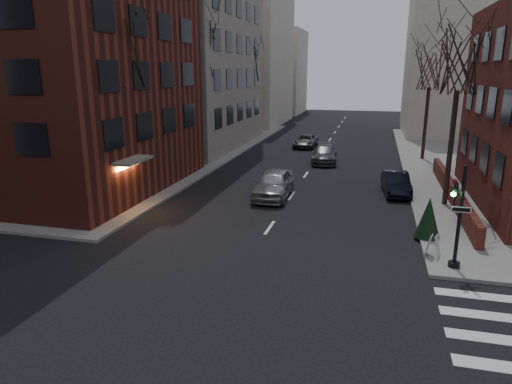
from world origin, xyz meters
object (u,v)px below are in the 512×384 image
(tree_left_a, at_px, (118,51))
(car_lane_gray, at_px, (324,154))
(traffic_signal, at_px, (457,224))
(evergreen_shrub, at_px, (428,217))
(tree_left_c, at_px, (248,64))
(tree_right_a, at_px, (460,59))
(tree_right_b, at_px, (431,68))
(car_lane_silver, at_px, (274,184))
(streetlamp_near, at_px, (190,117))
(tree_left_b, at_px, (200,51))
(streetlamp_far, at_px, (258,99))
(car_lane_far, at_px, (306,141))
(sandwich_board, at_px, (433,246))
(parked_sedan, at_px, (396,183))

(tree_left_a, distance_m, car_lane_gray, 19.37)
(traffic_signal, bearing_deg, car_lane_gray, 109.70)
(evergreen_shrub, bearing_deg, tree_left_c, 120.04)
(tree_right_a, bearing_deg, tree_right_b, 90.00)
(tree_left_a, bearing_deg, car_lane_silver, 23.90)
(tree_right_b, height_order, streetlamp_near, tree_right_b)
(traffic_signal, bearing_deg, tree_left_b, 134.54)
(tree_right_a, distance_m, streetlamp_far, 29.65)
(tree_right_a, distance_m, car_lane_gray, 15.39)
(tree_left_c, bearing_deg, car_lane_silver, -70.90)
(streetlamp_near, height_order, evergreen_shrub, streetlamp_near)
(tree_left_b, relative_size, evergreen_shrub, 5.79)
(traffic_signal, xyz_separation_m, evergreen_shrub, (-0.64, 3.17, -0.83))
(tree_left_a, distance_m, evergreen_shrub, 17.81)
(traffic_signal, relative_size, car_lane_silver, 0.81)
(car_lane_silver, distance_m, car_lane_far, 18.79)
(tree_left_b, relative_size, tree_right_a, 1.11)
(streetlamp_near, height_order, car_lane_far, streetlamp_near)
(streetlamp_near, bearing_deg, tree_left_a, -94.29)
(tree_right_b, distance_m, evergreen_shrub, 20.93)
(tree_right_a, bearing_deg, tree_left_b, 155.56)
(traffic_signal, distance_m, sandwich_board, 1.73)
(streetlamp_near, height_order, car_lane_gray, streetlamp_near)
(traffic_signal, height_order, evergreen_shrub, traffic_signal)
(tree_left_c, xyz_separation_m, evergreen_shrub, (16.10, -27.84, -6.95))
(traffic_signal, height_order, tree_right_b, tree_right_b)
(streetlamp_near, height_order, car_lane_silver, streetlamp_near)
(tree_right_b, distance_m, streetlamp_near, 20.01)
(streetlamp_far, relative_size, car_lane_silver, 1.27)
(traffic_signal, height_order, tree_left_c, tree_left_c)
(traffic_signal, relative_size, parked_sedan, 0.96)
(tree_left_b, distance_m, car_lane_gray, 12.96)
(traffic_signal, relative_size, sandwich_board, 4.53)
(streetlamp_far, height_order, car_lane_gray, streetlamp_far)
(tree_left_a, bearing_deg, sandwich_board, -14.20)
(tree_left_c, distance_m, parked_sedan, 25.99)
(car_lane_silver, relative_size, car_lane_gray, 1.00)
(parked_sedan, height_order, car_lane_gray, car_lane_gray)
(tree_left_b, bearing_deg, tree_left_a, -90.00)
(tree_left_b, xyz_separation_m, car_lane_silver, (7.80, -8.54, -8.07))
(parked_sedan, bearing_deg, streetlamp_far, 117.80)
(car_lane_far, height_order, sandwich_board, car_lane_far)
(tree_right_b, height_order, parked_sedan, tree_right_b)
(streetlamp_near, bearing_deg, car_lane_silver, -32.23)
(tree_left_a, height_order, tree_left_b, tree_left_b)
(car_lane_gray, bearing_deg, streetlamp_far, 119.95)
(tree_right_a, relative_size, streetlamp_far, 1.55)
(evergreen_shrub, bearing_deg, traffic_signal, -78.62)
(car_lane_silver, bearing_deg, tree_right_b, 55.31)
(car_lane_silver, height_order, car_lane_gray, car_lane_silver)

